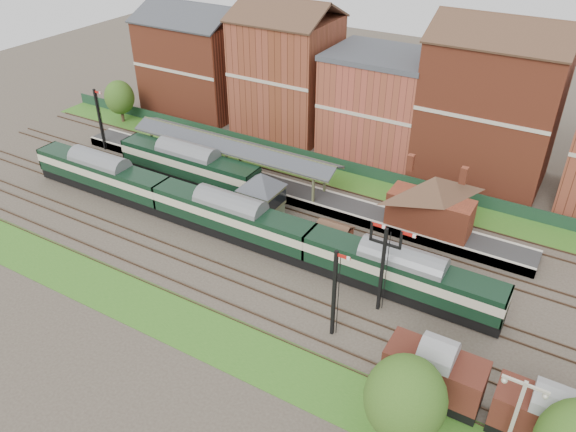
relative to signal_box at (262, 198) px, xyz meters
The scene contains 20 objects.
ground 5.45m from the signal_box, 47.29° to the right, with size 160.00×160.00×0.00m, color #473D33.
grass_back 13.47m from the signal_box, 76.76° to the left, with size 90.00×4.50×0.06m, color #2D6619.
grass_front 15.86m from the signal_box, 78.87° to the right, with size 90.00×5.00×0.06m, color #2D6619.
fence 15.25m from the signal_box, 78.50° to the left, with size 90.00×0.12×1.50m, color #193823.
platform 7.31m from the signal_box, 107.10° to the left, with size 55.00×3.40×1.00m, color #2D2D2D.
signal_box is the anchor object (origin of this frame).
brick_hut 8.25m from the signal_box, ahead, with size 3.20×2.64×2.94m.
station_building 16.37m from the signal_box, 23.43° to the left, with size 8.10×8.10×5.90m.
canopy 10.40m from the signal_box, 140.91° to the left, with size 26.00×3.89×4.08m.
semaphore_bracket 16.16m from the signal_box, 20.92° to the right, with size 3.60×0.25×8.18m.
semaphore_platform_end 27.41m from the signal_box, behind, with size 1.23×0.25×8.00m.
semaphore_siding 16.60m from the signal_box, 38.20° to the right, with size 1.23×0.25×8.00m.
yard_lamp 30.78m from the signal_box, 28.65° to the right, with size 2.60×0.22×7.00m.
town_backdrop 22.26m from the signal_box, 82.60° to the left, with size 69.00×10.00×16.00m.
dmu_train 3.67m from the signal_box, 114.34° to the right, with size 51.92×2.73×3.99m.
platform_railcar 12.33m from the signal_box, 164.68° to the left, with size 17.77×2.80×4.09m.
goods_van_a 24.84m from the signal_box, 29.57° to the right, with size 6.62×2.87×4.02m.
goods_van_b 31.21m from the signal_box, 23.13° to the right, with size 6.27×2.72×3.80m.
tree_far 27.16m from the signal_box, 39.02° to the right, with size 4.98×4.98×7.26m.
tree_back 33.79m from the signal_box, 158.29° to the left, with size 4.08×4.08×5.97m.
Camera 1 is at (23.30, -36.55, 31.54)m, focal length 35.00 mm.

